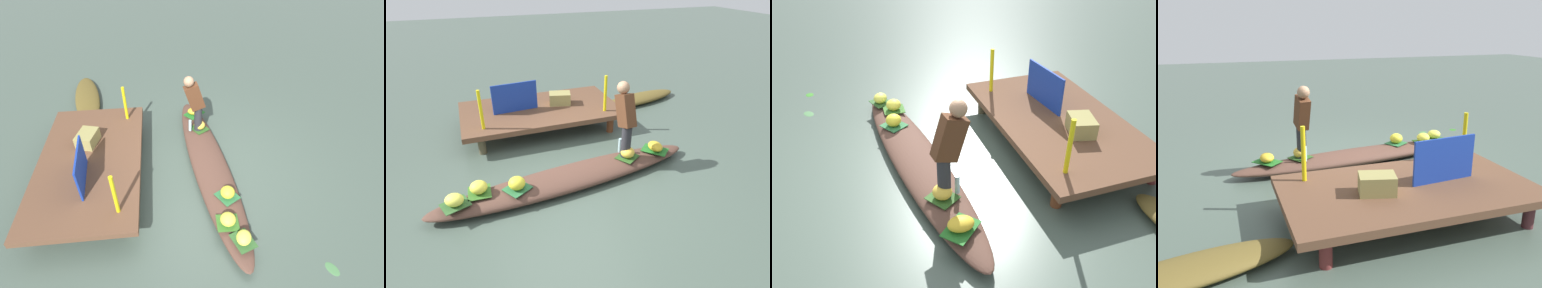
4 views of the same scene
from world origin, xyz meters
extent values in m
plane|color=#435348|center=(0.00, 0.00, 0.00)|extent=(40.00, 40.00, 0.00)
cube|color=brown|center=(0.06, 2.16, 0.38)|extent=(3.20, 1.80, 0.10)
cylinder|color=brown|center=(-1.22, 1.44, 0.16)|extent=(0.14, 0.14, 0.33)
cylinder|color=brown|center=(1.34, 1.44, 0.16)|extent=(0.14, 0.14, 0.33)
cylinder|color=#4D2629|center=(-1.22, 2.88, 0.16)|extent=(0.14, 0.14, 0.33)
cylinder|color=maroon|center=(1.34, 2.88, 0.16)|extent=(0.14, 0.14, 0.33)
ellipsoid|color=brown|center=(0.00, 0.00, 0.11)|extent=(4.38, 1.12, 0.23)
ellipsoid|color=brown|center=(2.69, 2.67, 0.09)|extent=(2.32, 1.02, 0.19)
cube|color=#346824|center=(-1.38, -0.06, 0.23)|extent=(0.33, 0.35, 0.01)
ellipsoid|color=yellow|center=(-1.38, -0.06, 0.32)|extent=(0.29, 0.29, 0.18)
cube|color=#226723|center=(1.56, 0.12, 0.23)|extent=(0.50, 0.51, 0.01)
ellipsoid|color=gold|center=(1.56, 0.12, 0.31)|extent=(0.23, 0.30, 0.14)
cube|color=#296739|center=(-0.87, -0.16, 0.23)|extent=(0.44, 0.43, 0.01)
ellipsoid|color=yellow|center=(-0.87, -0.16, 0.33)|extent=(0.25, 0.25, 0.19)
cube|color=#29521E|center=(1.01, 0.07, 0.23)|extent=(0.44, 0.43, 0.01)
ellipsoid|color=gold|center=(1.01, 0.07, 0.32)|extent=(0.30, 0.31, 0.18)
cube|color=#2F5A2A|center=(-1.71, -0.22, 0.23)|extent=(0.43, 0.39, 0.01)
ellipsoid|color=#E6E34C|center=(-1.71, -0.22, 0.32)|extent=(0.32, 0.30, 0.16)
cylinder|color=#28282D|center=(0.98, 0.11, 0.50)|extent=(0.16, 0.16, 0.55)
cube|color=#4F2C19|center=(0.97, 0.18, 1.03)|extent=(0.22, 0.44, 0.58)
sphere|color=#9E7556|center=(0.96, 0.29, 1.37)|extent=(0.20, 0.20, 0.20)
cylinder|color=#A6CCD5|center=(0.97, 0.27, 0.36)|extent=(0.06, 0.06, 0.25)
cube|color=navy|center=(-0.44, 2.16, 0.72)|extent=(0.91, 0.11, 0.59)
cylinder|color=yellow|center=(-1.14, 1.56, 0.80)|extent=(0.06, 0.06, 0.73)
cylinder|color=yellow|center=(1.26, 1.56, 0.80)|extent=(0.06, 0.06, 0.73)
cube|color=olive|center=(0.51, 2.23, 0.55)|extent=(0.51, 0.42, 0.24)
ellipsoid|color=#457744|center=(-2.14, -1.43, 0.00)|extent=(0.27, 0.23, 0.01)
camera|label=1|loc=(-4.06, 0.77, 4.11)|focal=28.47mm
camera|label=2|loc=(-1.29, -3.84, 2.99)|focal=29.53mm
camera|label=3|loc=(4.61, -0.89, 3.41)|focal=38.19mm
camera|label=4|loc=(2.23, 6.27, 2.40)|focal=36.90mm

